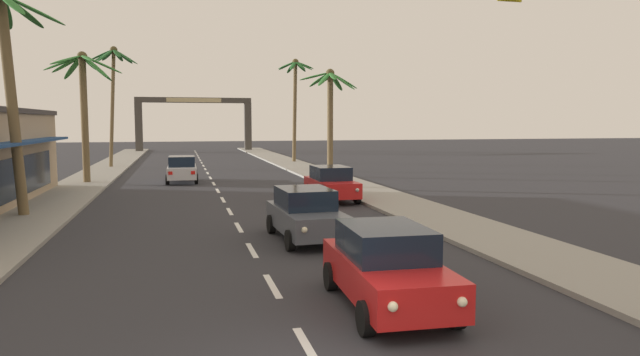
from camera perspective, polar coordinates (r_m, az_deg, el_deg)
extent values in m
cube|color=gray|center=(29.78, 5.43, -1.63)|extent=(3.20, 110.00, 0.14)
cube|color=gray|center=(28.70, -25.45, -2.42)|extent=(3.20, 110.00, 0.14)
cube|color=silver|center=(9.96, -1.17, -16.81)|extent=(0.16, 2.00, 0.01)
cube|color=silver|center=(13.51, -4.83, -10.75)|extent=(0.16, 2.00, 0.01)
cube|color=silver|center=(17.18, -6.88, -7.22)|extent=(0.16, 2.00, 0.01)
cube|color=silver|center=(20.90, -8.18, -4.93)|extent=(0.16, 2.00, 0.01)
cube|color=silver|center=(24.66, -9.09, -3.34)|extent=(0.16, 2.00, 0.01)
cube|color=silver|center=(28.43, -9.75, -2.16)|extent=(0.16, 2.00, 0.01)
cube|color=silver|center=(32.22, -10.25, -1.27)|extent=(0.16, 2.00, 0.01)
cube|color=silver|center=(36.01, -10.65, -0.56)|extent=(0.16, 2.00, 0.01)
cube|color=silver|center=(39.81, -10.98, 0.02)|extent=(0.16, 2.00, 0.01)
cube|color=silver|center=(43.61, -11.24, 0.49)|extent=(0.16, 2.00, 0.01)
cube|color=silver|center=(47.42, -11.47, 0.89)|extent=(0.16, 2.00, 0.01)
cube|color=silver|center=(51.23, -11.66, 1.23)|extent=(0.16, 2.00, 0.01)
cube|color=silver|center=(55.04, -11.82, 1.52)|extent=(0.16, 2.00, 0.01)
cube|color=silver|center=(58.85, -11.96, 1.77)|extent=(0.16, 2.00, 0.01)
cube|color=silver|center=(62.67, -12.09, 1.99)|extent=(0.16, 2.00, 0.01)
cube|color=silver|center=(66.48, -12.20, 2.19)|extent=(0.16, 2.00, 0.01)
cube|color=silver|center=(70.30, -12.30, 2.37)|extent=(0.16, 2.00, 0.01)
cube|color=silver|center=(74.12, -12.39, 2.53)|extent=(0.16, 2.00, 0.01)
cube|color=silver|center=(77.93, -12.47, 2.67)|extent=(0.16, 2.00, 0.01)
cube|color=red|center=(11.88, 6.74, -9.67)|extent=(1.93, 4.37, 0.72)
cube|color=black|center=(11.86, 6.55, -6.32)|extent=(1.68, 2.26, 0.64)
cylinder|color=black|center=(11.04, 13.48, -12.95)|extent=(0.24, 0.65, 0.64)
cylinder|color=black|center=(10.45, 4.63, -13.88)|extent=(0.24, 0.65, 0.64)
cylinder|color=black|center=(13.55, 8.31, -9.36)|extent=(0.24, 0.65, 0.64)
cylinder|color=black|center=(13.07, 1.08, -9.85)|extent=(0.24, 0.65, 0.64)
sphere|color=#F9EFC6|center=(10.16, 14.12, -12.00)|extent=(0.18, 0.18, 0.18)
sphere|color=#F9EFC6|center=(9.70, 7.34, -12.72)|extent=(0.18, 0.18, 0.18)
cube|color=red|center=(14.05, 6.51, -6.86)|extent=(0.24, 0.07, 0.20)
cube|color=red|center=(13.70, 1.22, -7.14)|extent=(0.24, 0.07, 0.20)
cube|color=#4C515B|center=(18.41, -1.43, -4.17)|extent=(1.93, 4.37, 0.72)
cube|color=black|center=(18.45, -1.55, -2.01)|extent=(1.69, 2.26, 0.64)
cylinder|color=black|center=(17.38, 2.55, -5.96)|extent=(0.25, 0.65, 0.64)
cylinder|color=black|center=(16.92, -3.02, -6.29)|extent=(0.25, 0.65, 0.64)
cylinder|color=black|center=(20.04, -0.08, -4.41)|extent=(0.25, 0.65, 0.64)
cylinder|color=black|center=(19.64, -4.94, -4.64)|extent=(0.25, 0.65, 0.64)
sphere|color=#F9EFC6|center=(16.53, 2.60, -5.02)|extent=(0.18, 0.18, 0.18)
sphere|color=#F9EFC6|center=(16.17, -1.58, -5.25)|extent=(0.18, 0.18, 0.18)
cube|color=red|center=(20.62, -1.20, -2.83)|extent=(0.24, 0.07, 0.20)
cube|color=red|center=(20.32, -4.80, -2.98)|extent=(0.24, 0.07, 0.20)
cube|color=silver|center=(37.29, -13.72, 0.63)|extent=(1.80, 4.32, 0.72)
cube|color=black|center=(37.09, -13.75, 1.66)|extent=(1.62, 2.22, 0.64)
cylinder|color=black|center=(38.75, -14.97, 0.25)|extent=(0.23, 0.64, 0.64)
cylinder|color=black|center=(38.74, -12.42, 0.31)|extent=(0.23, 0.64, 0.64)
cylinder|color=black|center=(35.93, -15.09, -0.16)|extent=(0.23, 0.64, 0.64)
cylinder|color=black|center=(35.92, -12.34, -0.10)|extent=(0.23, 0.64, 0.64)
sphere|color=#B2B2AD|center=(39.46, -14.61, 0.99)|extent=(0.18, 0.18, 0.18)
sphere|color=#B2B2AD|center=(39.45, -12.81, 1.03)|extent=(0.18, 0.18, 0.18)
cube|color=red|center=(35.14, -14.82, 0.48)|extent=(0.24, 0.06, 0.20)
cube|color=red|center=(35.14, -12.67, 0.52)|extent=(0.24, 0.06, 0.20)
cube|color=red|center=(27.60, 1.14, -0.90)|extent=(1.80, 4.31, 0.72)
cube|color=black|center=(27.67, 1.06, 0.53)|extent=(1.62, 2.21, 0.64)
cylinder|color=black|center=(26.54, 3.76, -1.95)|extent=(0.23, 0.64, 0.64)
cylinder|color=black|center=(26.06, 0.15, -2.08)|extent=(0.23, 0.64, 0.64)
cylinder|color=black|center=(29.23, 2.02, -1.25)|extent=(0.23, 0.64, 0.64)
cylinder|color=black|center=(28.79, -1.27, -1.35)|extent=(0.23, 0.64, 0.64)
sphere|color=#B2B2AD|center=(25.71, 3.77, -1.21)|extent=(0.18, 0.18, 0.18)
sphere|color=#B2B2AD|center=(25.35, 1.11, -1.30)|extent=(0.18, 0.18, 0.18)
cube|color=red|center=(29.83, 1.25, -0.22)|extent=(0.24, 0.06, 0.20)
cube|color=red|center=(29.50, -1.22, -0.29)|extent=(0.24, 0.06, 0.20)
cylinder|color=brown|center=(25.41, -28.54, 6.07)|extent=(0.85, 0.40, 8.64)
ellipsoid|color=#2D702D|center=(25.71, -26.87, 14.85)|extent=(2.35, 0.68, 1.19)
ellipsoid|color=#2D702D|center=(26.71, -27.72, 14.58)|extent=(1.44, 2.29, 1.06)
ellipsoid|color=#2D702D|center=(26.96, -29.09, 14.35)|extent=(0.69, 2.38, 1.13)
ellipsoid|color=#2D702D|center=(24.78, -28.60, 15.14)|extent=(1.62, 2.15, 1.19)
cylinder|color=brown|center=(37.80, -22.61, 5.29)|extent=(0.44, 0.42, 7.76)
ellipsoid|color=#2D702D|center=(37.63, -21.06, 10.61)|extent=(2.44, 0.77, 1.19)
ellipsoid|color=#2D702D|center=(38.63, -21.50, 10.21)|extent=(1.82, 1.91, 1.51)
ellipsoid|color=#2D702D|center=(39.12, -22.09, 10.63)|extent=(1.00, 2.54, 0.83)
ellipsoid|color=#2D702D|center=(38.91, -23.59, 10.14)|extent=(1.72, 2.04, 1.45)
ellipsoid|color=#2D702D|center=(38.77, -24.13, 10.41)|extent=(2.26, 1.68, 1.09)
ellipsoid|color=#2D702D|center=(37.47, -24.44, 10.52)|extent=(2.22, 1.68, 1.17)
ellipsoid|color=#2D702D|center=(37.12, -24.16, 10.80)|extent=(1.80, 2.26, 0.89)
ellipsoid|color=#2D702D|center=(36.76, -22.40, 11.10)|extent=(1.27, 2.53, 0.67)
ellipsoid|color=#2D702D|center=(37.13, -21.70, 10.39)|extent=(1.94, 1.78, 1.53)
sphere|color=#4C4223|center=(38.01, -22.82, 11.22)|extent=(0.60, 0.60, 0.60)
cylinder|color=brown|center=(50.45, -20.18, 6.46)|extent=(0.85, 0.29, 9.73)
ellipsoid|color=#1E5123|center=(50.58, -18.97, 11.46)|extent=(1.95, 0.48, 1.30)
ellipsoid|color=#1E5123|center=(51.37, -19.19, 11.47)|extent=(1.67, 1.76, 1.11)
ellipsoid|color=#1E5123|center=(51.70, -19.64, 11.54)|extent=(0.89, 2.15, 0.90)
ellipsoid|color=#1E5123|center=(51.65, -20.56, 11.51)|extent=(1.48, 2.00, 0.90)
ellipsoid|color=#1E5123|center=(51.00, -21.13, 11.48)|extent=(2.09, 0.75, 1.06)
ellipsoid|color=#1E5123|center=(50.41, -21.03, 11.39)|extent=(1.89, 1.18, 1.35)
ellipsoid|color=#1E5123|center=(50.02, -20.76, 11.48)|extent=(1.47, 1.80, 1.29)
ellipsoid|color=#1E5123|center=(49.74, -19.77, 11.74)|extent=(1.05, 2.11, 0.96)
ellipsoid|color=#1E5123|center=(50.09, -19.21, 11.55)|extent=(1.83, 1.48, 1.24)
sphere|color=#4C4223|center=(50.77, -20.05, 12.02)|extent=(0.60, 0.60, 0.60)
cylinder|color=brown|center=(39.61, 1.03, 5.27)|extent=(0.43, 0.41, 7.16)
ellipsoid|color=#2D702D|center=(39.82, 2.40, 9.77)|extent=(2.01, 0.70, 1.22)
ellipsoid|color=#2D702D|center=(40.54, 1.63, 9.66)|extent=(1.60, 1.70, 1.27)
ellipsoid|color=#2D702D|center=(40.79, 0.73, 10.14)|extent=(0.55, 2.20, 0.58)
ellipsoid|color=#2D702D|center=(40.40, -0.04, 9.86)|extent=(1.44, 1.95, 1.02)
ellipsoid|color=#2D702D|center=(39.69, -0.53, 10.20)|extent=(2.20, 0.83, 0.67)
ellipsoid|color=#2D702D|center=(38.83, 0.45, 9.94)|extent=(1.56, 1.82, 1.14)
ellipsoid|color=#2D702D|center=(38.70, 1.29, 10.24)|extent=(0.60, 2.16, 0.77)
ellipsoid|color=#2D702D|center=(39.35, 2.26, 9.73)|extent=(1.74, 1.49, 1.33)
sphere|color=#4C4223|center=(39.75, 1.02, 10.50)|extent=(0.60, 0.60, 0.60)
cylinder|color=brown|center=(53.78, -2.56, 6.55)|extent=(0.53, 0.34, 9.41)
ellipsoid|color=#236028|center=(54.10, -1.56, 11.29)|extent=(1.81, 0.67, 0.80)
ellipsoid|color=#236028|center=(54.72, -1.98, 11.14)|extent=(1.52, 1.47, 0.95)
ellipsoid|color=#236028|center=(54.94, -2.62, 11.28)|extent=(0.51, 1.83, 0.65)
ellipsoid|color=#236028|center=(54.72, -2.90, 11.06)|extent=(0.90, 1.68, 1.10)
ellipsoid|color=#236028|center=(54.31, -3.35, 11.22)|extent=(1.72, 1.19, 0.88)
ellipsoid|color=#236028|center=(53.78, -3.35, 11.28)|extent=(1.78, 0.64, 0.87)
ellipsoid|color=#236028|center=(53.28, -2.73, 11.24)|extent=(1.13, 1.67, 1.03)
ellipsoid|color=#236028|center=(53.36, -2.01, 11.27)|extent=(0.98, 1.73, 0.98)
ellipsoid|color=#236028|center=(53.80, -1.64, 11.23)|extent=(1.69, 1.19, 0.96)
sphere|color=#4C4223|center=(54.09, -2.49, 11.59)|extent=(0.60, 0.60, 0.60)
cube|color=navy|center=(26.05, -28.53, 3.06)|extent=(1.00, 18.02, 0.12)
cube|color=black|center=(26.26, -29.28, -0.37)|extent=(0.06, 16.96, 1.80)
cube|color=#423D38|center=(77.45, -17.77, 4.89)|extent=(0.90, 0.90, 6.42)
cube|color=#423D38|center=(77.82, -7.27, 5.11)|extent=(0.90, 0.90, 6.42)
cube|color=#423D38|center=(77.36, -12.57, 7.66)|extent=(15.07, 0.60, 0.70)
cube|color=tan|center=(77.04, -12.56, 7.67)|extent=(7.08, 0.08, 0.56)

